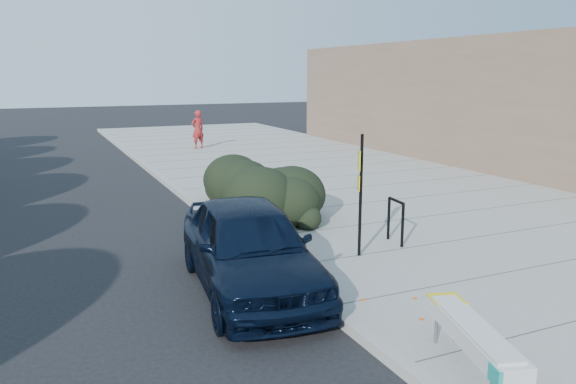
% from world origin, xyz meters
% --- Properties ---
extents(ground, '(120.00, 120.00, 0.00)m').
position_xyz_m(ground, '(0.00, 0.00, 0.00)').
color(ground, black).
rests_on(ground, ground).
extents(sidewalk_near, '(11.20, 50.00, 0.15)m').
position_xyz_m(sidewalk_near, '(5.60, 5.00, 0.07)').
color(sidewalk_near, gray).
rests_on(sidewalk_near, ground).
extents(curb_near, '(0.22, 50.00, 0.17)m').
position_xyz_m(curb_near, '(0.00, 5.00, 0.08)').
color(curb_near, '#9E9E99').
rests_on(curb_near, ground).
extents(bench, '(1.04, 2.11, 0.63)m').
position_xyz_m(bench, '(0.60, -4.47, 0.65)').
color(bench, gray).
rests_on(bench, sidewalk_near).
extents(bike_rack, '(0.13, 0.67, 0.97)m').
position_xyz_m(bike_rack, '(2.91, 0.41, 0.74)').
color(bike_rack, black).
rests_on(bike_rack, sidewalk_near).
extents(sign_post, '(0.15, 0.27, 2.47)m').
position_xyz_m(sign_post, '(1.73, 0.01, 1.56)').
color(sign_post, black).
rests_on(sign_post, sidewalk_near).
extents(hedge, '(2.89, 4.55, 1.58)m').
position_xyz_m(hedge, '(1.50, 4.24, 0.94)').
color(hedge, black).
rests_on(hedge, sidewalk_near).
extents(sedan_navy, '(2.42, 4.92, 1.62)m').
position_xyz_m(sedan_navy, '(-0.80, -0.47, 0.81)').
color(sedan_navy, black).
rests_on(sedan_navy, ground).
extents(pedestrian, '(0.78, 0.63, 1.87)m').
position_xyz_m(pedestrian, '(3.32, 17.58, 1.08)').
color(pedestrian, maroon).
rests_on(pedestrian, sidewalk_near).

